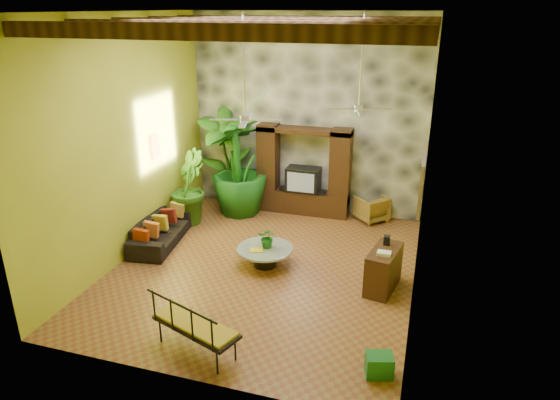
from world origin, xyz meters
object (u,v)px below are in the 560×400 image
(ceiling_fan_back, at_px, (359,98))
(tall_plant_b, at_px, (188,187))
(green_bin, at_px, (379,365))
(iron_bench, at_px, (193,325))
(entertainment_center, at_px, (303,177))
(tall_plant_c, at_px, (239,167))
(wicker_armchair, at_px, (371,208))
(coffee_table, at_px, (265,254))
(sofa, at_px, (161,230))
(ceiling_fan_front, at_px, (245,108))
(tall_plant_a, at_px, (226,158))
(side_console, at_px, (383,269))

(ceiling_fan_back, height_order, tall_plant_b, ceiling_fan_back)
(green_bin, bearing_deg, iron_bench, -172.65)
(entertainment_center, height_order, tall_plant_c, tall_plant_c)
(tall_plant_c, bearing_deg, wicker_armchair, 8.41)
(coffee_table, bearing_deg, sofa, 172.81)
(tall_plant_b, bearing_deg, ceiling_fan_back, -6.97)
(sofa, distance_m, green_bin, 6.10)
(sofa, bearing_deg, entertainment_center, -52.40)
(tall_plant_b, bearing_deg, ceiling_fan_front, -41.63)
(ceiling_fan_back, relative_size, wicker_armchair, 2.62)
(tall_plant_b, distance_m, coffee_table, 3.09)
(wicker_armchair, height_order, coffee_table, wicker_armchair)
(tall_plant_a, bearing_deg, side_console, -34.59)
(green_bin, bearing_deg, side_console, 95.09)
(tall_plant_b, xyz_separation_m, green_bin, (5.22, -4.30, -0.75))
(sofa, xyz_separation_m, tall_plant_c, (1.07, 2.22, 0.96))
(tall_plant_a, xyz_separation_m, coffee_table, (2.06, -2.91, -1.10))
(side_console, bearing_deg, wicker_armchair, 111.80)
(coffee_table, height_order, side_console, side_console)
(tall_plant_a, bearing_deg, ceiling_fan_back, -26.00)
(tall_plant_a, distance_m, green_bin, 7.42)
(iron_bench, distance_m, green_bin, 2.85)
(ceiling_fan_back, bearing_deg, wicker_armchair, 84.54)
(ceiling_fan_back, xyz_separation_m, sofa, (-4.25, -0.78, -3.10))
(tall_plant_b, height_order, side_console, tall_plant_b)
(sofa, distance_m, tall_plant_b, 1.43)
(entertainment_center, relative_size, side_console, 2.34)
(ceiling_fan_back, distance_m, coffee_table, 3.71)
(ceiling_fan_front, distance_m, ceiling_fan_back, 2.41)
(ceiling_fan_back, distance_m, tall_plant_c, 4.10)
(tall_plant_a, xyz_separation_m, iron_bench, (1.94, -5.95, -0.82))
(green_bin, bearing_deg, ceiling_fan_front, 142.45)
(side_console, bearing_deg, entertainment_center, 137.35)
(ceiling_fan_back, bearing_deg, side_console, -57.78)
(tall_plant_c, relative_size, iron_bench, 1.62)
(coffee_table, bearing_deg, ceiling_fan_back, 34.30)
(tall_plant_a, bearing_deg, sofa, -102.29)
(tall_plant_b, relative_size, side_console, 1.79)
(entertainment_center, height_order, green_bin, entertainment_center)
(tall_plant_a, relative_size, side_console, 2.65)
(tall_plant_a, distance_m, iron_bench, 6.31)
(tall_plant_a, bearing_deg, green_bin, -49.71)
(wicker_armchair, relative_size, tall_plant_b, 0.39)
(sofa, xyz_separation_m, coffee_table, (2.63, -0.33, -0.05))
(sofa, xyz_separation_m, iron_bench, (2.50, -3.38, 0.23))
(ceiling_fan_front, xyz_separation_m, tall_plant_a, (-1.89, 3.40, -2.05))
(wicker_armchair, bearing_deg, tall_plant_c, -37.36)
(iron_bench, bearing_deg, coffee_table, 107.64)
(ceiling_fan_back, relative_size, side_console, 1.82)
(entertainment_center, distance_m, wicker_armchair, 1.90)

